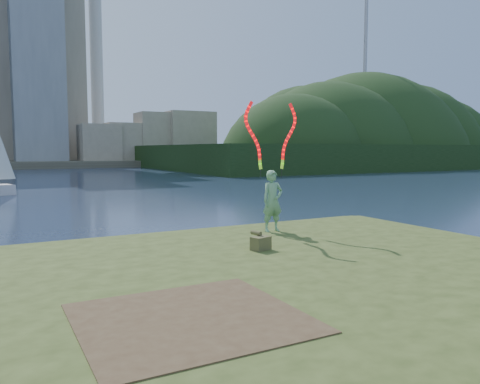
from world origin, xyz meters
TOP-DOWN VIEW (x-y plane):
  - ground at (0.00, 0.00)m, footprint 320.00×320.00m
  - grassy_knoll at (0.00, -2.30)m, footprint 20.00×18.00m
  - dirt_patch at (-2.20, -3.20)m, footprint 3.20×3.00m
  - far_shore at (0.00, 95.00)m, footprint 320.00×40.00m
  - wooded_hill at (59.57, 59.96)m, footprint 78.00×50.00m
  - woman_with_ribbons at (2.82, 2.50)m, footprint 2.14×0.46m
  - canvas_bag at (1.14, 0.39)m, footprint 0.53×0.60m

SIDE VIEW (x-z plane):
  - ground at x=0.00m, z-range 0.00..0.00m
  - wooded_hill at x=59.57m, z-range -31.34..31.66m
  - grassy_knoll at x=0.00m, z-range -0.06..0.74m
  - far_shore at x=0.00m, z-range 0.00..1.20m
  - dirt_patch at x=-2.20m, z-range 0.80..0.82m
  - canvas_bag at x=1.14m, z-range 0.76..1.20m
  - woman_with_ribbons at x=2.82m, z-range 0.08..4.30m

